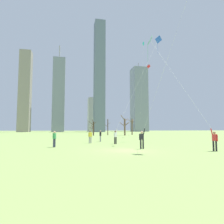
% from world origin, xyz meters
% --- Properties ---
extents(ground_plane, '(400.00, 400.00, 0.00)m').
position_xyz_m(ground_plane, '(0.00, 0.00, 0.00)').
color(ground_plane, '#7A934C').
extents(kite_flyer_foreground_left_yellow, '(6.85, 3.74, 21.90)m').
position_xyz_m(kite_flyer_foreground_left_yellow, '(2.75, 0.53, 4.28)').
color(kite_flyer_foreground_left_yellow, black).
rests_on(kite_flyer_foreground_left_yellow, ground).
extents(kite_flyer_midfield_center_green, '(3.15, 7.81, 12.83)m').
position_xyz_m(kite_flyer_midfield_center_green, '(6.22, -0.23, 3.81)').
color(kite_flyer_midfield_center_green, black).
rests_on(kite_flyer_midfield_center_green, ground).
extents(kite_flyer_far_back_blue, '(8.54, 4.08, 16.10)m').
position_xyz_m(kite_flyer_far_back_blue, '(2.21, 8.19, 3.71)').
color(kite_flyer_far_back_blue, black).
rests_on(kite_flyer_far_back_blue, ground).
extents(bystander_far_off_by_trees, '(0.22, 0.51, 1.62)m').
position_xyz_m(bystander_far_off_by_trees, '(-0.39, 11.97, 0.90)').
color(bystander_far_off_by_trees, gray).
rests_on(bystander_far_off_by_trees, ground).
extents(bystander_strolling_midfield, '(0.48, 0.30, 1.62)m').
position_xyz_m(bystander_strolling_midfield, '(-2.12, 9.32, 0.90)').
color(bystander_strolling_midfield, gray).
rests_on(bystander_strolling_midfield, ground).
extents(bystander_watching_nearby, '(0.33, 0.46, 1.62)m').
position_xyz_m(bystander_watching_nearby, '(-6.21, 4.56, 0.90)').
color(bystander_watching_nearby, '#33384C').
rests_on(bystander_watching_nearby, ground).
extents(distant_kite_drifting_left_red, '(7.44, 2.81, 16.59)m').
position_xyz_m(distant_kite_drifting_left_red, '(12.18, 25.58, 14.50)').
color(distant_kite_drifting_left_red, red).
rests_on(distant_kite_drifting_left_red, ground).
extents(distant_kite_low_near_trees_teal, '(3.54, 5.25, 24.39)m').
position_xyz_m(distant_kite_low_near_trees_teal, '(13.50, 30.78, 22.03)').
color(distant_kite_low_near_trees_teal, teal).
rests_on(distant_kite_low_near_trees_teal, ground).
extents(bare_tree_right_of_center, '(2.57, 2.15, 5.66)m').
position_xyz_m(bare_tree_right_of_center, '(10.76, 38.76, 2.69)').
color(bare_tree_right_of_center, brown).
rests_on(bare_tree_right_of_center, ground).
extents(bare_tree_leftmost, '(1.88, 3.19, 4.52)m').
position_xyz_m(bare_tree_leftmost, '(1.84, 39.01, 2.23)').
color(bare_tree_leftmost, '#423326').
rests_on(bare_tree_leftmost, ground).
extents(bare_tree_center, '(2.10, 2.56, 4.91)m').
position_xyz_m(bare_tree_center, '(14.23, 42.91, 2.73)').
color(bare_tree_center, brown).
rests_on(bare_tree_center, ground).
extents(bare_tree_far_right_edge, '(1.65, 2.41, 4.66)m').
position_xyz_m(bare_tree_far_right_edge, '(6.42, 41.60, 2.39)').
color(bare_tree_far_right_edge, '#423326').
rests_on(bare_tree_far_right_edge, ground).
extents(skyline_short_annex, '(7.76, 6.47, 57.10)m').
position_xyz_m(skyline_short_annex, '(-11.33, 118.50, 24.32)').
color(skyline_short_annex, gray).
rests_on(skyline_short_annex, ground).
extents(skyline_slender_spire, '(6.63, 7.64, 49.67)m').
position_xyz_m(skyline_slender_spire, '(-31.01, 113.74, 24.83)').
color(skyline_slender_spire, gray).
rests_on(skyline_slender_spire, ground).
extents(skyline_squat_block, '(10.16, 11.24, 50.10)m').
position_xyz_m(skyline_squat_block, '(44.84, 121.05, 22.99)').
color(skyline_squat_block, gray).
rests_on(skyline_squat_block, ground).
extents(skyline_tall_tower, '(6.33, 7.78, 69.10)m').
position_xyz_m(skyline_tall_tower, '(13.39, 105.12, 34.55)').
color(skyline_tall_tower, slate).
rests_on(skyline_tall_tower, ground).
extents(skyline_mid_tower_right, '(9.38, 8.16, 30.76)m').
position_xyz_m(skyline_mid_tower_right, '(12.94, 121.78, 11.60)').
color(skyline_mid_tower_right, '#B2B2B7').
rests_on(skyline_mid_tower_right, ground).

